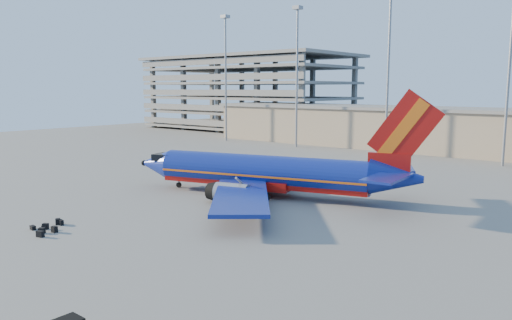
% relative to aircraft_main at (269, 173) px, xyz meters
% --- Properties ---
extents(ground, '(220.00, 220.00, 0.00)m').
position_rel_aircraft_main_xyz_m(ground, '(-0.17, -4.81, -2.60)').
color(ground, slate).
rests_on(ground, ground).
extents(terminal_building, '(122.00, 16.00, 8.50)m').
position_rel_aircraft_main_xyz_m(terminal_building, '(9.83, 53.19, 1.71)').
color(terminal_building, gray).
rests_on(terminal_building, ground).
extents(parking_garage, '(62.00, 32.00, 21.40)m').
position_rel_aircraft_main_xyz_m(parking_garage, '(-62.17, 69.24, 9.13)').
color(parking_garage, slate).
rests_on(parking_garage, ground).
extents(light_mast_row, '(101.60, 1.60, 28.65)m').
position_rel_aircraft_main_xyz_m(light_mast_row, '(4.83, 41.19, 14.95)').
color(light_mast_row, gray).
rests_on(light_mast_row, ground).
extents(aircraft_main, '(35.13, 33.30, 12.19)m').
position_rel_aircraft_main_xyz_m(aircraft_main, '(0.00, 0.00, 0.00)').
color(aircraft_main, navy).
rests_on(aircraft_main, ground).
extents(luggage_pile, '(3.30, 3.49, 0.55)m').
position_rel_aircraft_main_xyz_m(luggage_pile, '(-6.23, -23.30, -2.36)').
color(luggage_pile, black).
rests_on(luggage_pile, ground).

